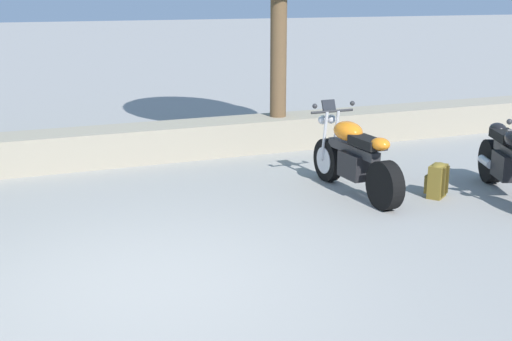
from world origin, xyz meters
TOP-DOWN VIEW (x-y plane):
  - ground_plane at (0.00, 0.00)m, footprint 120.00×120.00m
  - stone_wall at (0.00, 4.80)m, footprint 36.00×0.80m
  - motorcycle_orange_centre at (3.31, 1.85)m, footprint 0.67×2.06m
  - motorcycle_black_far_right at (5.14, 0.91)m, footprint 1.03×1.97m
  - rider_backpack at (4.25, 1.28)m, footprint 0.35×0.34m

SIDE VIEW (x-z plane):
  - ground_plane at x=0.00m, z-range 0.00..0.00m
  - rider_backpack at x=4.25m, z-range 0.01..0.48m
  - stone_wall at x=0.00m, z-range 0.00..0.55m
  - motorcycle_orange_centre at x=3.31m, z-range -0.10..1.07m
  - motorcycle_black_far_right at x=5.14m, z-range -0.10..1.07m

